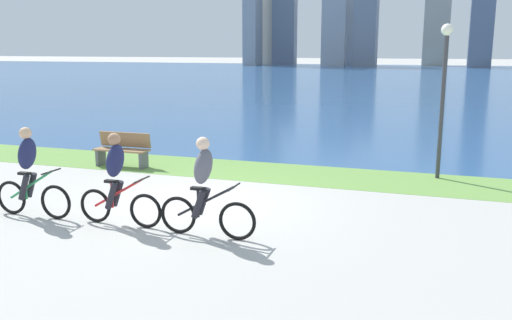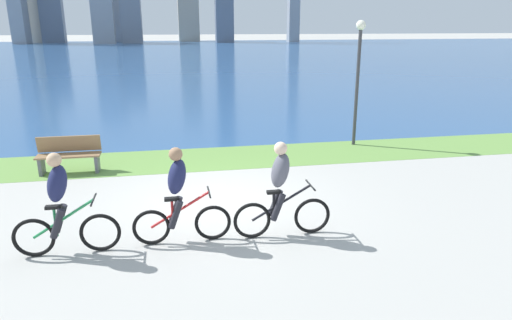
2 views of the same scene
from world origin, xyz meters
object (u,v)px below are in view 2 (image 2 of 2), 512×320
bench_near_path (69,155)px  cyclist_trailing (179,196)px  cyclist_distant_rear (61,205)px  lamppost_tall (358,64)px  cyclist_lead (281,190)px

bench_near_path → cyclist_trailing: bearing=-59.1°
bench_near_path → cyclist_distant_rear: bearing=-80.0°
cyclist_distant_rear → lamppost_tall: size_ratio=0.46×
cyclist_trailing → bench_near_path: (-2.58, 4.31, -0.38)m
cyclist_lead → cyclist_distant_rear: bearing=180.0°
cyclist_distant_rear → cyclist_lead: bearing=0.0°
cyclist_distant_rear → cyclist_trailing: bearing=2.2°
cyclist_trailing → cyclist_distant_rear: size_ratio=0.98×
cyclist_lead → cyclist_distant_rear: 3.51m
cyclist_lead → cyclist_trailing: bearing=177.6°
cyclist_lead → bench_near_path: (-4.28, 4.38, -0.39)m
cyclist_distant_rear → bench_near_path: size_ratio=1.12×
cyclist_trailing → bench_near_path: 5.04m
cyclist_trailing → cyclist_lead: bearing=-2.4°
bench_near_path → lamppost_tall: 8.27m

